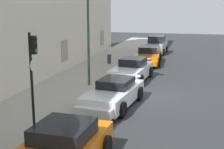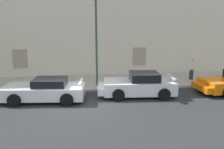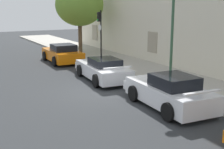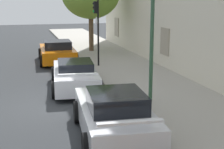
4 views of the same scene
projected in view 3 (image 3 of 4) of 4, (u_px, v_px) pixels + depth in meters
name	position (u px, v px, depth m)	size (l,w,h in m)	color
ground_plane	(102.00, 92.00, 15.00)	(80.00, 80.00, 0.00)	#2B2D30
sidewalk	(173.00, 80.00, 17.17)	(60.00, 4.18, 0.14)	#A8A399
sportscar_red_lead	(62.00, 54.00, 22.92)	(4.79, 2.36, 1.40)	orange
sportscar_yellow_flank	(102.00, 69.00, 17.37)	(5.10, 2.40, 1.32)	white
sportscar_white_middle	(167.00, 92.00, 12.69)	(4.81, 2.39, 1.44)	white
tree_near_kerb	(79.00, 5.00, 26.04)	(4.20, 4.20, 5.99)	brown
traffic_light	(100.00, 27.00, 21.27)	(0.44, 0.36, 3.76)	black
street_lamp	(167.00, 2.00, 14.62)	(0.44, 1.42, 6.23)	#2D5138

